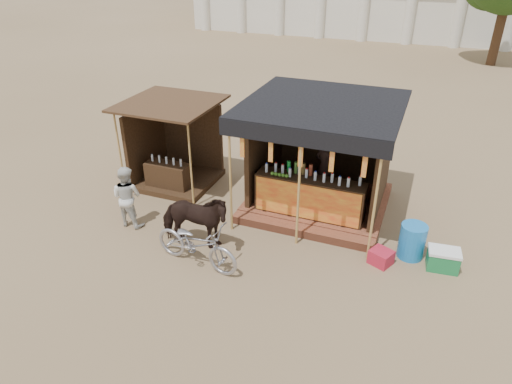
% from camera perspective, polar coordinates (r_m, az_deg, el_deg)
% --- Properties ---
extents(ground, '(120.00, 120.00, 0.00)m').
position_cam_1_polar(ground, '(9.59, -3.57, -10.10)').
color(ground, '#846B4C').
rests_on(ground, ground).
extents(main_stall, '(3.60, 3.61, 2.78)m').
position_cam_1_polar(main_stall, '(11.46, 7.92, 2.70)').
color(main_stall, brown).
rests_on(main_stall, ground).
extents(secondary_stall, '(2.40, 2.40, 2.38)m').
position_cam_1_polar(secondary_stall, '(12.93, -10.48, 4.77)').
color(secondary_stall, '#3D2516').
rests_on(secondary_stall, ground).
extents(cow, '(1.70, 1.00, 1.35)m').
position_cam_1_polar(cow, '(10.04, -7.73, -3.60)').
color(cow, black).
rests_on(cow, ground).
extents(motorbike, '(2.06, 0.96, 1.04)m').
position_cam_1_polar(motorbike, '(9.58, -7.47, -6.43)').
color(motorbike, '#9F9FA8').
rests_on(motorbike, ground).
extents(bystander, '(0.75, 0.59, 1.52)m').
position_cam_1_polar(bystander, '(11.13, -15.80, -0.55)').
color(bystander, silver).
rests_on(bystander, ground).
extents(blue_barrel, '(0.73, 0.73, 0.78)m').
position_cam_1_polar(blue_barrel, '(10.37, 18.93, -5.83)').
color(blue_barrel, '#1970BD').
rests_on(blue_barrel, ground).
extents(red_crate, '(0.56, 0.54, 0.32)m').
position_cam_1_polar(red_crate, '(10.09, 15.36, -7.86)').
color(red_crate, '#AA1C30').
rests_on(red_crate, ground).
extents(cooler, '(0.68, 0.51, 0.46)m').
position_cam_1_polar(cooler, '(10.32, 22.34, -7.79)').
color(cooler, '#19743C').
rests_on(cooler, ground).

